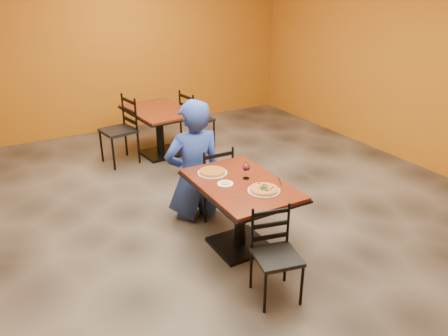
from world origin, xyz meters
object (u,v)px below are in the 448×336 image
chair_second_right (197,120)px  pizza_far (212,171)px  diner (194,160)px  chair_second_left (118,131)px  plate_far (212,173)px  wine_glass (246,170)px  chair_main_near (277,257)px  table_main (241,200)px  chair_main_far (212,180)px  side_plate (225,184)px  plate_main (264,190)px  pizza_main (264,189)px  table_second (159,121)px

chair_second_right → pizza_far: bearing=149.3°
diner → chair_second_left: bearing=-75.4°
plate_far → wine_glass: wine_glass is taller
plate_far → chair_main_near: bearing=-89.9°
wine_glass → chair_second_right: bearing=73.7°
table_main → diner: bearing=97.7°
chair_second_right → table_main: bearing=154.3°
table_main → chair_main_near: (-0.14, -0.83, -0.14)m
chair_second_left → chair_main_far: bearing=3.9°
diner → side_plate: diner is taller
chair_main_far → plate_main: (0.01, -1.06, 0.32)m
plate_main → wine_glass: 0.34m
chair_second_left → wine_glass: (0.50, -2.81, 0.33)m
diner → pizza_far: 0.51m
chair_main_far → side_plate: 0.85m
chair_main_far → table_main: bearing=84.8°
diner → plate_main: bearing=107.1°
table_main → side_plate: (-0.15, 0.04, 0.20)m
pizza_main → diner: bearing=100.7°
table_main → chair_main_near: chair_main_near is taller
table_second → diner: diner is taller
plate_main → plate_far: bearing=111.0°
table_main → chair_main_near: 0.85m
chair_second_right → side_plate: size_ratio=6.03×
side_plate → wine_glass: (0.25, 0.01, 0.08)m
diner → chair_second_right: bearing=-110.7°
chair_main_near → pizza_main: bearing=80.2°
table_main → table_second: same height
chair_main_far → chair_second_right: 2.23m
table_main → chair_second_right: bearing=72.2°
chair_main_near → side_plate: 0.94m
table_second → chair_main_far: 2.08m
chair_second_left → pizza_main: (0.50, -3.13, 0.26)m
chair_main_near → chair_second_right: chair_second_right is taller
chair_second_right → pizza_far: size_ratio=3.45×
diner → plate_far: (-0.02, -0.50, 0.04)m
pizza_main → chair_second_left: bearing=99.0°
side_plate → wine_glass: 0.27m
plate_far → pizza_far: 0.02m
diner → chair_main_near: bearing=95.7°
chair_second_left → chair_second_right: chair_second_left is taller
chair_second_right → plate_far: (-1.06, -2.52, 0.27)m
table_main → side_plate: side_plate is taller
chair_second_right → wine_glass: (-0.82, -2.81, 0.36)m
chair_second_right → table_second: bearing=82.1°
chair_main_near → chair_second_right: size_ratio=0.86×
plate_main → plate_far: same height
chair_main_near → chair_second_right: bearing=86.6°
table_main → chair_second_left: bearing=98.0°
pizza_far → wine_glass: bearing=-50.1°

